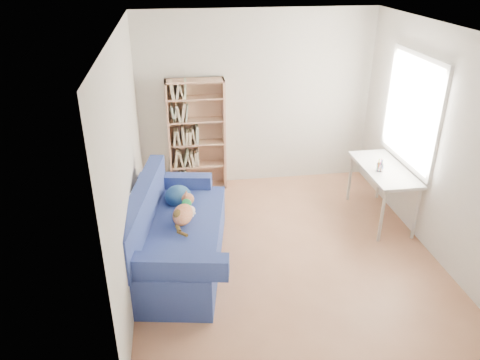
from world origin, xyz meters
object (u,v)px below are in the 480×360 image
object	(u,v)px
bookshelf	(197,140)
desk	(384,173)
sofa	(175,236)
pen_cup	(380,167)

from	to	relation	value
bookshelf	desk	distance (m)	2.70
sofa	desk	bearing A→B (deg)	22.98
sofa	desk	size ratio (longest dim) A/B	1.78
sofa	pen_cup	world-z (taller)	sofa
bookshelf	pen_cup	distance (m)	2.64
sofa	bookshelf	bearing A→B (deg)	88.45
bookshelf	pen_cup	xyz separation A→B (m)	(2.26, -1.38, 0.04)
sofa	desk	xyz separation A→B (m)	(2.76, 0.63, 0.31)
sofa	pen_cup	distance (m)	2.75
desk	bookshelf	bearing A→B (deg)	151.32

